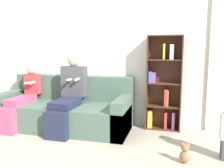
{
  "coord_description": "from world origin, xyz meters",
  "views": [
    {
      "loc": [
        1.48,
        -2.99,
        1.31
      ],
      "look_at": [
        0.52,
        0.61,
        0.76
      ],
      "focal_mm": 38.0,
      "sensor_mm": 36.0,
      "label": 1
    }
  ],
  "objects": [
    {
      "name": "bookshelf",
      "position": [
        1.3,
        0.91,
        0.71
      ],
      "size": [
        0.55,
        0.25,
        1.53
      ],
      "color": "#4C2D1E",
      "rests_on": "ground_plane"
    },
    {
      "name": "back_wall",
      "position": [
        0.0,
        1.05,
        1.27
      ],
      "size": [
        10.0,
        0.06,
        2.55
      ],
      "color": "silver",
      "rests_on": "ground_plane"
    },
    {
      "name": "couch",
      "position": [
        -0.28,
        0.56,
        0.28
      ],
      "size": [
        2.19,
        0.92,
        0.84
      ],
      "color": "#4C6656",
      "rests_on": "ground_plane"
    },
    {
      "name": "adult_seated",
      "position": [
        -0.16,
        0.45,
        0.62
      ],
      "size": [
        0.41,
        0.84,
        1.23
      ],
      "color": "#232842",
      "rests_on": "ground_plane"
    },
    {
      "name": "ground_plane",
      "position": [
        0.0,
        0.0,
        0.0
      ],
      "size": [
        14.0,
        14.0,
        0.0
      ],
      "primitive_type": "plane",
      "color": "#B2A893"
    },
    {
      "name": "teddy_bear",
      "position": [
        1.62,
        -0.27,
        0.11
      ],
      "size": [
        0.12,
        0.1,
        0.24
      ],
      "color": "#936B47",
      "rests_on": "ground_plane"
    },
    {
      "name": "child_seated",
      "position": [
        -0.98,
        0.4,
        0.52
      ],
      "size": [
        0.28,
        0.85,
        1.04
      ],
      "color": "#DB4C75",
      "rests_on": "ground_plane"
    }
  ]
}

